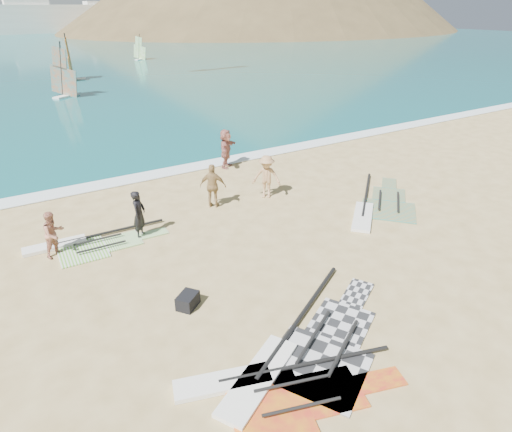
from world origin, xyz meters
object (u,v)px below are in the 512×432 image
rig_green (86,244)px  person_wetsuit (139,214)px  gear_bag_near (188,301)px  beachgoer_left (54,234)px  beachgoer_mid (266,177)px  rig_grey (302,350)px  beachgoer_back (213,186)px  beachgoer_right (226,148)px  rig_red (272,389)px  rig_orange (377,206)px

rig_green → person_wetsuit: bearing=-9.4°
rig_green → gear_bag_near: size_ratio=7.83×
beachgoer_left → beachgoer_mid: size_ratio=0.84×
person_wetsuit → beachgoer_mid: size_ratio=0.94×
rig_grey → beachgoer_back: 8.93m
rig_grey → beachgoer_right: bearing=40.1°
rig_red → beachgoer_left: 9.06m
rig_grey → person_wetsuit: (-1.43, 7.74, 0.84)m
rig_green → beachgoer_left: bearing=-168.5°
rig_green → beachgoer_back: 5.38m
rig_green → beachgoer_mid: 7.75m
beachgoer_mid → person_wetsuit: bearing=-133.1°
rig_orange → rig_red: bearing=170.0°
rig_red → beachgoer_right: size_ratio=2.51×
beachgoer_left → rig_red: bearing=-101.6°
rig_green → beachgoer_mid: (7.69, 0.23, 0.90)m
beachgoer_back → beachgoer_right: size_ratio=0.93×
rig_grey → beachgoer_right: (4.75, 12.73, 0.95)m
rig_green → beachgoer_back: (5.28, 0.55, 0.88)m
beachgoer_back → rig_green: bearing=41.8°
rig_orange → beachgoer_right: size_ratio=2.78×
rig_green → beachgoer_right: beachgoer_right is taller
gear_bag_near → beachgoer_back: 6.69m
rig_orange → beachgoer_left: size_ratio=3.48×
person_wetsuit → rig_red: bearing=-139.7°
rig_orange → beachgoer_mid: 4.81m
rig_orange → beachgoer_mid: size_ratio=2.92×
rig_orange → person_wetsuit: 9.59m
rig_red → beachgoer_mid: size_ratio=2.64×
person_wetsuit → beachgoer_mid: beachgoer_mid is taller
rig_green → beachgoer_left: 1.20m
beachgoer_back → rig_red: bearing=106.6°
rig_red → person_wetsuit: person_wetsuit is taller
rig_orange → beachgoer_left: beachgoer_left is taller
rig_grey → beachgoer_right: 13.63m
rig_grey → beachgoer_mid: bearing=32.9°
beachgoer_right → person_wetsuit: bearing=173.5°
rig_green → beachgoer_left: beachgoer_left is taller
rig_grey → beachgoer_mid: size_ratio=3.28×
rig_green → gear_bag_near: bearing=-69.6°
rig_grey → rig_red: (-1.26, -0.57, -0.00)m
beachgoer_left → beachgoer_right: (8.99, 4.77, 0.20)m
rig_orange → beachgoer_back: 6.88m
gear_bag_near → person_wetsuit: person_wetsuit is taller
rig_red → beachgoer_mid: (5.64, 8.91, 0.90)m
rig_orange → person_wetsuit: size_ratio=3.12×
rig_grey → rig_orange: size_ratio=1.12×
rig_green → beachgoer_mid: bearing=3.8°
rig_grey → beachgoer_left: bearing=88.6°
rig_red → beachgoer_mid: beachgoer_mid is taller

